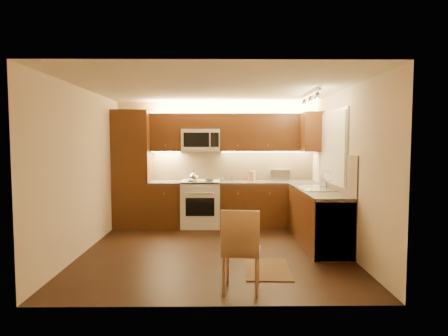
{
  "coord_description": "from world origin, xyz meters",
  "views": [
    {
      "loc": [
        0.08,
        -5.77,
        1.69
      ],
      "look_at": [
        0.15,
        0.55,
        1.25
      ],
      "focal_mm": 30.26,
      "sensor_mm": 36.0,
      "label": 1
    }
  ],
  "objects_px": {
    "stove": "(201,204)",
    "microwave": "(201,140)",
    "sink": "(316,184)",
    "knife_block": "(252,176)",
    "soap_bottle": "(323,181)",
    "dining_chair": "(241,249)",
    "toaster_oven": "(281,175)",
    "kettle": "(194,176)"
  },
  "relations": [
    {
      "from": "stove",
      "to": "knife_block",
      "type": "distance_m",
      "value": 1.17
    },
    {
      "from": "stove",
      "to": "microwave",
      "type": "bearing_deg",
      "value": 90.0
    },
    {
      "from": "stove",
      "to": "knife_block",
      "type": "height_order",
      "value": "knife_block"
    },
    {
      "from": "kettle",
      "to": "toaster_oven",
      "type": "relative_size",
      "value": 0.56
    },
    {
      "from": "toaster_oven",
      "to": "soap_bottle",
      "type": "distance_m",
      "value": 1.14
    },
    {
      "from": "knife_block",
      "to": "dining_chair",
      "type": "distance_m",
      "value": 3.43
    },
    {
      "from": "sink",
      "to": "toaster_oven",
      "type": "height_order",
      "value": "toaster_oven"
    },
    {
      "from": "toaster_oven",
      "to": "dining_chair",
      "type": "bearing_deg",
      "value": -96.52
    },
    {
      "from": "kettle",
      "to": "soap_bottle",
      "type": "distance_m",
      "value": 2.42
    },
    {
      "from": "sink",
      "to": "knife_block",
      "type": "distance_m",
      "value": 1.58
    },
    {
      "from": "stove",
      "to": "kettle",
      "type": "distance_m",
      "value": 0.61
    },
    {
      "from": "toaster_oven",
      "to": "microwave",
      "type": "bearing_deg",
      "value": -168.97
    },
    {
      "from": "microwave",
      "to": "soap_bottle",
      "type": "distance_m",
      "value": 2.51
    },
    {
      "from": "stove",
      "to": "microwave",
      "type": "xyz_separation_m",
      "value": [
        0.0,
        0.14,
        1.26
      ]
    },
    {
      "from": "soap_bottle",
      "to": "dining_chair",
      "type": "distance_m",
      "value": 2.96
    },
    {
      "from": "microwave",
      "to": "knife_block",
      "type": "distance_m",
      "value": 1.26
    },
    {
      "from": "knife_block",
      "to": "dining_chair",
      "type": "relative_size",
      "value": 0.22
    },
    {
      "from": "knife_block",
      "to": "sink",
      "type": "bearing_deg",
      "value": -31.06
    },
    {
      "from": "stove",
      "to": "dining_chair",
      "type": "bearing_deg",
      "value": -79.08
    },
    {
      "from": "soap_bottle",
      "to": "dining_chair",
      "type": "height_order",
      "value": "soap_bottle"
    },
    {
      "from": "stove",
      "to": "soap_bottle",
      "type": "bearing_deg",
      "value": -19.92
    },
    {
      "from": "toaster_oven",
      "to": "knife_block",
      "type": "height_order",
      "value": "toaster_oven"
    },
    {
      "from": "stove",
      "to": "toaster_oven",
      "type": "distance_m",
      "value": 1.72
    },
    {
      "from": "sink",
      "to": "kettle",
      "type": "relative_size",
      "value": 4.03
    },
    {
      "from": "soap_bottle",
      "to": "sink",
      "type": "bearing_deg",
      "value": -99.29
    },
    {
      "from": "microwave",
      "to": "toaster_oven",
      "type": "height_order",
      "value": "microwave"
    },
    {
      "from": "toaster_oven",
      "to": "dining_chair",
      "type": "relative_size",
      "value": 0.4
    },
    {
      "from": "sink",
      "to": "microwave",
      "type": "bearing_deg",
      "value": 147.79
    },
    {
      "from": "toaster_oven",
      "to": "dining_chair",
      "type": "height_order",
      "value": "toaster_oven"
    },
    {
      "from": "microwave",
      "to": "soap_bottle",
      "type": "bearing_deg",
      "value": -22.95
    },
    {
      "from": "microwave",
      "to": "toaster_oven",
      "type": "distance_m",
      "value": 1.76
    },
    {
      "from": "sink",
      "to": "toaster_oven",
      "type": "relative_size",
      "value": 2.26
    },
    {
      "from": "sink",
      "to": "dining_chair",
      "type": "distance_m",
      "value": 2.57
    },
    {
      "from": "sink",
      "to": "toaster_oven",
      "type": "xyz_separation_m",
      "value": [
        -0.38,
        1.3,
        0.04
      ]
    },
    {
      "from": "kettle",
      "to": "knife_block",
      "type": "xyz_separation_m",
      "value": [
        1.16,
        0.3,
        -0.02
      ]
    },
    {
      "from": "stove",
      "to": "kettle",
      "type": "relative_size",
      "value": 4.31
    },
    {
      "from": "microwave",
      "to": "kettle",
      "type": "height_order",
      "value": "microwave"
    },
    {
      "from": "stove",
      "to": "kettle",
      "type": "height_order",
      "value": "kettle"
    },
    {
      "from": "dining_chair",
      "to": "toaster_oven",
      "type": "bearing_deg",
      "value": 81.69
    },
    {
      "from": "knife_block",
      "to": "soap_bottle",
      "type": "relative_size",
      "value": 1.05
    },
    {
      "from": "kettle",
      "to": "dining_chair",
      "type": "height_order",
      "value": "kettle"
    },
    {
      "from": "dining_chair",
      "to": "soap_bottle",
      "type": "bearing_deg",
      "value": 64.84
    }
  ]
}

